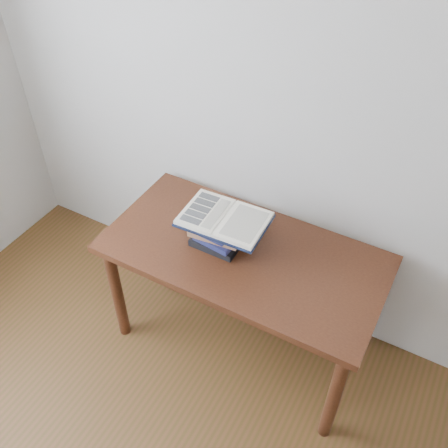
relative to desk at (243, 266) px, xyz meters
The scene contains 3 objects.
desk is the anchor object (origin of this frame).
book_stack 0.23m from the desk, behind, with size 0.25×0.20×0.18m.
open_book 0.31m from the desk, 155.99° to the right, with size 0.38×0.27×0.03m.
Camera 1 is at (0.62, -0.05, 2.34)m, focal length 40.00 mm.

